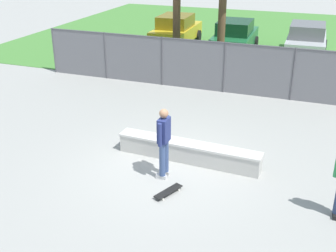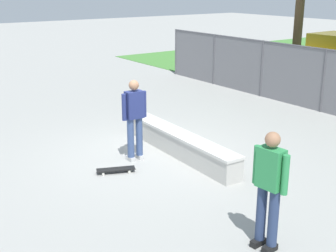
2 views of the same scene
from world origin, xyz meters
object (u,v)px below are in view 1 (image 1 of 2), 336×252
object	(u,v)px
concrete_ledge	(188,152)
car_silver	(306,40)
skateboard	(168,191)
skateboarder	(164,140)
car_green	(235,37)
car_yellow	(176,30)

from	to	relation	value
concrete_ledge	car_silver	xyz separation A→B (m)	(2.08, 12.38, 0.57)
skateboard	car_silver	world-z (taller)	car_silver
concrete_ledge	skateboarder	world-z (taller)	skateboarder
car_green	car_silver	bearing A→B (deg)	6.99
car_silver	car_green	bearing A→B (deg)	-173.01
car_yellow	skateboard	bearing A→B (deg)	-71.18
car_green	skateboarder	bearing A→B (deg)	-85.16
skateboarder	car_green	size ratio (longest dim) A/B	0.43
concrete_ledge	car_yellow	distance (m)	13.33
skateboard	car_silver	xyz separation A→B (m)	(2.01, 14.10, 0.77)
skateboarder	car_silver	xyz separation A→B (m)	(2.39, 13.39, -0.17)
skateboarder	car_silver	world-z (taller)	skateboarder
car_green	car_silver	distance (m)	3.51
concrete_ledge	car_silver	bearing A→B (deg)	80.44
skateboard	car_yellow	xyz separation A→B (m)	(-4.83, 14.16, 0.77)
car_yellow	car_silver	bearing A→B (deg)	-0.53
car_green	concrete_ledge	bearing A→B (deg)	-83.32
skateboard	car_yellow	bearing A→B (deg)	108.82
car_green	skateboard	bearing A→B (deg)	-83.83
skateboard	car_yellow	world-z (taller)	car_yellow
skateboarder	skateboard	distance (m)	1.23
concrete_ledge	car_green	size ratio (longest dim) A/B	0.93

